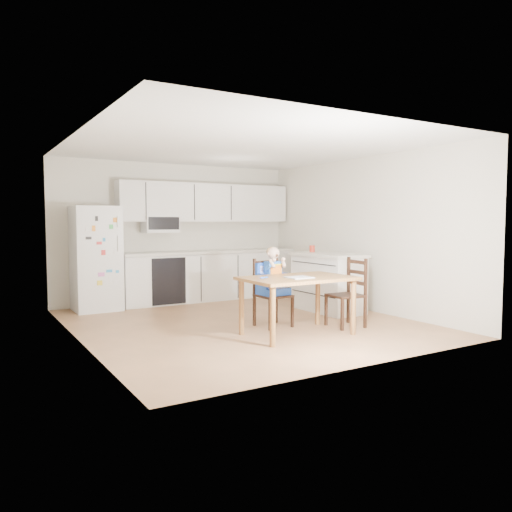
{
  "coord_description": "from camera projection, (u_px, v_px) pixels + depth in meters",
  "views": [
    {
      "loc": [
        -3.48,
        -6.15,
        1.46
      ],
      "look_at": [
        -0.03,
        -0.4,
        0.99
      ],
      "focal_mm": 35.0,
      "sensor_mm": 36.0,
      "label": 1
    }
  ],
  "objects": [
    {
      "name": "chair_side",
      "position": [
        351.0,
        288.0,
        6.9
      ],
      "size": [
        0.45,
        0.45,
        0.95
      ],
      "rotation": [
        0.0,
        0.0,
        -1.65
      ],
      "color": "black",
      "rests_on": "ground"
    },
    {
      "name": "dining_table",
      "position": [
        298.0,
        285.0,
        6.37
      ],
      "size": [
        1.39,
        0.89,
        0.75
      ],
      "color": "brown",
      "rests_on": "ground"
    },
    {
      "name": "kitchen_run",
      "position": [
        207.0,
        252.0,
        9.26
      ],
      "size": [
        3.37,
        0.62,
        2.15
      ],
      "color": "silver",
      "rests_on": "ground"
    },
    {
      "name": "kitchen_island",
      "position": [
        328.0,
        282.0,
        8.07
      ],
      "size": [
        0.67,
        1.28,
        0.94
      ],
      "color": "silver",
      "rests_on": "ground"
    },
    {
      "name": "chair_booster",
      "position": [
        271.0,
        278.0,
        6.9
      ],
      "size": [
        0.44,
        0.44,
        1.11
      ],
      "rotation": [
        0.0,
        0.0,
        0.05
      ],
      "color": "black",
      "rests_on": "ground"
    },
    {
      "name": "napkin",
      "position": [
        299.0,
        277.0,
        6.25
      ],
      "size": [
        0.3,
        0.26,
        0.01
      ],
      "primitive_type": "cube",
      "color": "#AEAEB3",
      "rests_on": "dining_table"
    },
    {
      "name": "red_cup",
      "position": [
        312.0,
        249.0,
        8.33
      ],
      "size": [
        0.09,
        0.09,
        0.11
      ],
      "primitive_type": "cylinder",
      "color": "red",
      "rests_on": "kitchen_island"
    },
    {
      "name": "room",
      "position": [
        227.0,
        235.0,
        7.47
      ],
      "size": [
        4.52,
        5.01,
        2.51
      ],
      "color": "brown",
      "rests_on": "ground"
    },
    {
      "name": "toddler_spoon",
      "position": [
        264.0,
        278.0,
        6.22
      ],
      "size": [
        0.12,
        0.06,
        0.02
      ],
      "primitive_type": "cylinder",
      "rotation": [
        0.0,
        1.57,
        0.35
      ],
      "color": "blue",
      "rests_on": "dining_table"
    },
    {
      "name": "refrigerator",
      "position": [
        96.0,
        258.0,
        8.14
      ],
      "size": [
        0.72,
        0.7,
        1.7
      ],
      "primitive_type": "cube",
      "color": "silver",
      "rests_on": "ground"
    }
  ]
}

